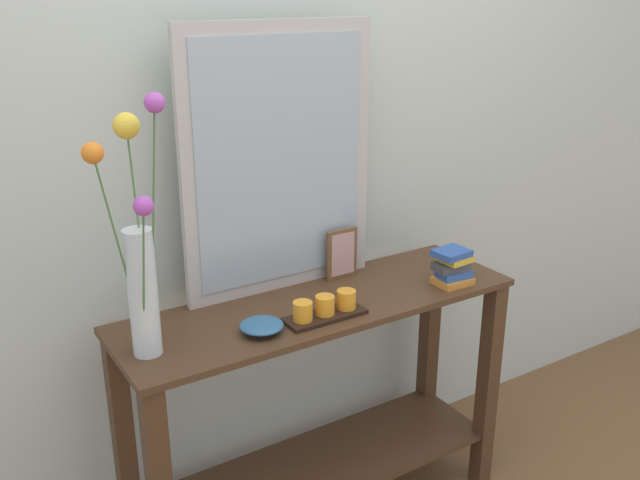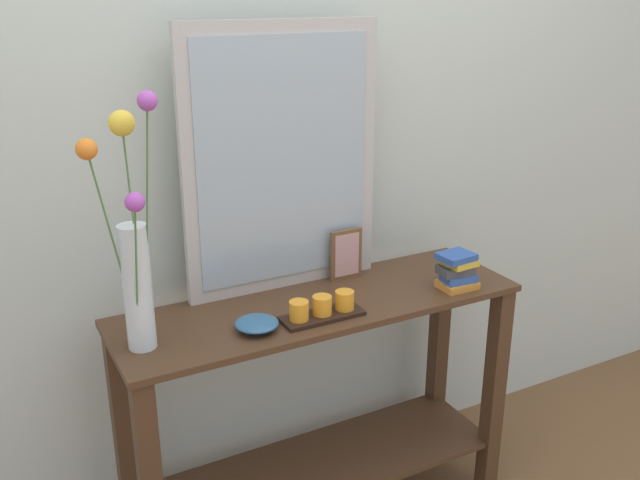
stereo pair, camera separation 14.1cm
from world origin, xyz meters
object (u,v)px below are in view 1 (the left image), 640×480
object	(u,v)px
mirror_leaning	(280,161)
candle_tray	(325,309)
picture_frame_small	(342,254)
book_stack	(453,267)
console_table	(320,393)
tall_vase_left	(139,259)
decorative_bowl	(262,326)

from	to	relation	value
mirror_leaning	candle_tray	xyz separation A→B (m)	(-0.01, -0.26, -0.38)
picture_frame_small	book_stack	distance (m)	0.36
candle_tray	picture_frame_small	bearing A→B (deg)	46.93
mirror_leaning	book_stack	size ratio (longest dim) A/B	6.75
console_table	tall_vase_left	distance (m)	0.80
console_table	candle_tray	size ratio (longest dim) A/B	5.13
tall_vase_left	candle_tray	distance (m)	0.56
console_table	book_stack	distance (m)	0.58
mirror_leaning	candle_tray	size ratio (longest dim) A/B	3.33
book_stack	console_table	bearing A→B (deg)	165.64
candle_tray	picture_frame_small	xyz separation A→B (m)	(0.21, 0.22, 0.05)
mirror_leaning	tall_vase_left	xyz separation A→B (m)	(-0.51, -0.20, -0.14)
mirror_leaning	decorative_bowl	xyz separation A→B (m)	(-0.20, -0.25, -0.39)
tall_vase_left	candle_tray	xyz separation A→B (m)	(0.50, -0.07, -0.24)
tall_vase_left	candle_tray	world-z (taller)	tall_vase_left
candle_tray	picture_frame_small	distance (m)	0.31
book_stack	candle_tray	bearing A→B (deg)	178.74
mirror_leaning	tall_vase_left	bearing A→B (deg)	-158.99
tall_vase_left	decorative_bowl	distance (m)	0.39
picture_frame_small	book_stack	world-z (taller)	picture_frame_small
picture_frame_small	decorative_bowl	bearing A→B (deg)	-152.94
console_table	picture_frame_small	world-z (taller)	picture_frame_small
decorative_bowl	book_stack	distance (m)	0.67
mirror_leaning	tall_vase_left	size ratio (longest dim) A/B	1.21
tall_vase_left	console_table	bearing A→B (deg)	3.39
candle_tray	console_table	bearing A→B (deg)	65.10
candle_tray	book_stack	xyz separation A→B (m)	(0.48, -0.01, 0.03)
mirror_leaning	book_stack	xyz separation A→B (m)	(0.47, -0.27, -0.35)
console_table	tall_vase_left	xyz separation A→B (m)	(-0.55, -0.03, 0.58)
console_table	mirror_leaning	world-z (taller)	mirror_leaning
console_table	tall_vase_left	size ratio (longest dim) A/B	1.86
mirror_leaning	candle_tray	bearing A→B (deg)	-91.42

